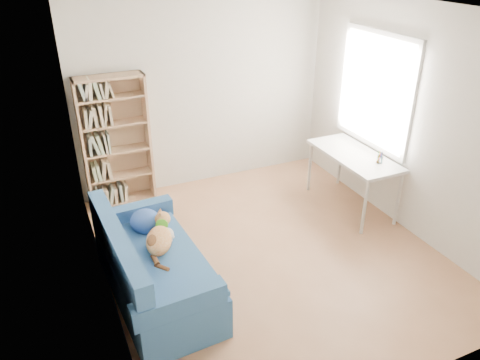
% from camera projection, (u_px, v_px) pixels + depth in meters
% --- Properties ---
extents(ground, '(4.00, 4.00, 0.00)m').
position_uv_depth(ground, '(269.00, 251.00, 5.28)').
color(ground, '#9C6946').
rests_on(ground, ground).
extents(room_shell, '(3.54, 4.04, 2.62)m').
position_uv_depth(room_shell, '(281.00, 111.00, 4.60)').
color(room_shell, silver).
rests_on(room_shell, ground).
extents(sofa, '(0.91, 1.74, 0.84)m').
position_uv_depth(sofa, '(152.00, 268.00, 4.50)').
color(sofa, navy).
rests_on(sofa, ground).
extents(bookshelf, '(0.85, 0.26, 1.70)m').
position_uv_depth(bookshelf, '(117.00, 147.00, 5.97)').
color(bookshelf, tan).
rests_on(bookshelf, ground).
extents(desk, '(0.60, 1.31, 0.75)m').
position_uv_depth(desk, '(354.00, 159.00, 5.88)').
color(desk, white).
rests_on(desk, ground).
extents(pen_cup, '(0.08, 0.08, 0.15)m').
position_uv_depth(pen_cup, '(380.00, 159.00, 5.60)').
color(pen_cup, white).
rests_on(pen_cup, desk).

